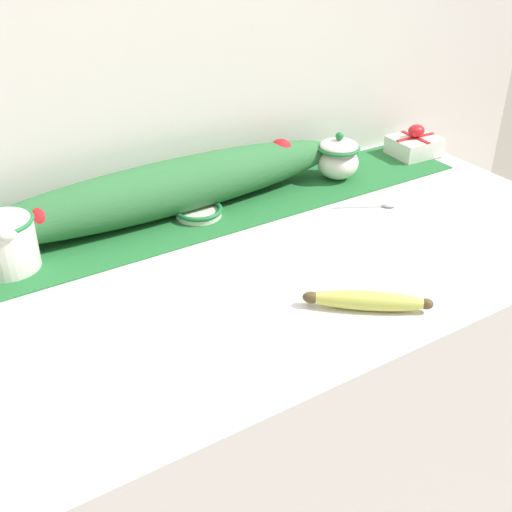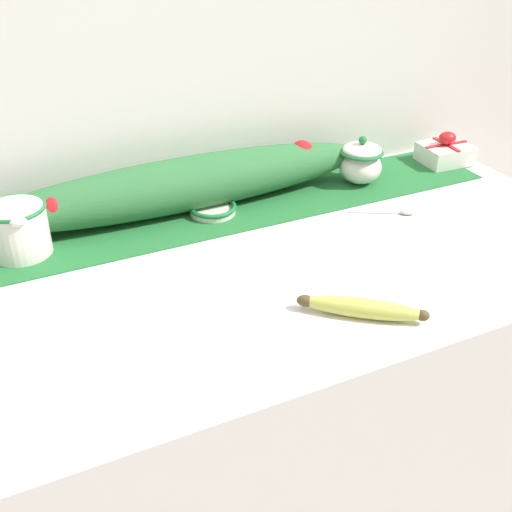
{
  "view_description": "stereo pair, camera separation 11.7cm",
  "coord_description": "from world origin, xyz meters",
  "px_view_note": "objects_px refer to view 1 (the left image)",
  "views": [
    {
      "loc": [
        -0.52,
        -0.89,
        1.56
      ],
      "look_at": [
        0.02,
        -0.04,
        0.96
      ],
      "focal_mm": 45.0,
      "sensor_mm": 36.0,
      "label": 1
    },
    {
      "loc": [
        -0.41,
        -0.95,
        1.56
      ],
      "look_at": [
        0.02,
        -0.04,
        0.96
      ],
      "focal_mm": 45.0,
      "sensor_mm": 36.0,
      "label": 2
    }
  ],
  "objects_px": {
    "small_dish": "(199,211)",
    "banana": "(367,301)",
    "cream_pitcher": "(5,242)",
    "sugar_bowl": "(338,158)",
    "spoon": "(384,205)",
    "gift_box": "(414,145)"
  },
  "relations": [
    {
      "from": "sugar_bowl",
      "to": "small_dish",
      "type": "distance_m",
      "value": 0.39
    },
    {
      "from": "small_dish",
      "to": "gift_box",
      "type": "bearing_deg",
      "value": 1.14
    },
    {
      "from": "small_dish",
      "to": "gift_box",
      "type": "relative_size",
      "value": 0.83
    },
    {
      "from": "gift_box",
      "to": "small_dish",
      "type": "bearing_deg",
      "value": -178.86
    },
    {
      "from": "small_dish",
      "to": "banana",
      "type": "bearing_deg",
      "value": -79.73
    },
    {
      "from": "spoon",
      "to": "gift_box",
      "type": "xyz_separation_m",
      "value": [
        0.28,
        0.19,
        0.03
      ]
    },
    {
      "from": "cream_pitcher",
      "to": "small_dish",
      "type": "bearing_deg",
      "value": -0.23
    },
    {
      "from": "sugar_bowl",
      "to": "banana",
      "type": "bearing_deg",
      "value": -122.97
    },
    {
      "from": "spoon",
      "to": "gift_box",
      "type": "height_order",
      "value": "gift_box"
    },
    {
      "from": "cream_pitcher",
      "to": "gift_box",
      "type": "bearing_deg",
      "value": 0.62
    },
    {
      "from": "cream_pitcher",
      "to": "sugar_bowl",
      "type": "bearing_deg",
      "value": -0.06
    },
    {
      "from": "sugar_bowl",
      "to": "gift_box",
      "type": "xyz_separation_m",
      "value": [
        0.27,
        0.01,
        -0.02
      ]
    },
    {
      "from": "small_dish",
      "to": "spoon",
      "type": "distance_m",
      "value": 0.42
    },
    {
      "from": "sugar_bowl",
      "to": "banana",
      "type": "distance_m",
      "value": 0.55
    },
    {
      "from": "small_dish",
      "to": "banana",
      "type": "distance_m",
      "value": 0.47
    },
    {
      "from": "spoon",
      "to": "gift_box",
      "type": "relative_size",
      "value": 1.07
    },
    {
      "from": "sugar_bowl",
      "to": "banana",
      "type": "height_order",
      "value": "sugar_bowl"
    },
    {
      "from": "cream_pitcher",
      "to": "sugar_bowl",
      "type": "relative_size",
      "value": 1.2
    },
    {
      "from": "sugar_bowl",
      "to": "small_dish",
      "type": "xyz_separation_m",
      "value": [
        -0.38,
        -0.0,
        -0.04
      ]
    },
    {
      "from": "small_dish",
      "to": "spoon",
      "type": "relative_size",
      "value": 0.78
    },
    {
      "from": "small_dish",
      "to": "spoon",
      "type": "height_order",
      "value": "small_dish"
    },
    {
      "from": "spoon",
      "to": "gift_box",
      "type": "bearing_deg",
      "value": 63.48
    }
  ]
}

